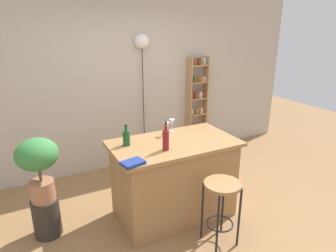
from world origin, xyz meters
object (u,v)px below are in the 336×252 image
Objects in this scene: wine_glass_left at (167,126)px; wine_glass_center at (172,123)px; cookbook at (133,163)px; plant_stool at (47,217)px; bottle_sauce_amber at (126,138)px; bar_stool at (222,198)px; spice_shelf at (197,104)px; pendant_globe_light at (142,43)px; potted_plant at (38,162)px; bottle_spirits_clear at (166,139)px.

wine_glass_left and wine_glass_center have the same top height.
plant_stool is at bearing 128.83° from cookbook.
wine_glass_left is at bearing 8.27° from bottle_sauce_amber.
cookbook is (0.80, -0.63, 0.76)m from plant_stool.
plant_stool is at bearing 149.04° from bar_stool.
spice_shelf is 0.82× the size of pendant_globe_light.
wine_glass_center is at bearing 93.50° from bar_stool.
potted_plant is (-1.62, 0.97, 0.35)m from bar_stool.
pendant_globe_light is (0.78, 1.38, 0.92)m from bottle_sauce_amber.
bottle_sauce_amber is 0.54m from wine_glass_left.
cookbook is (-0.76, -0.63, -0.10)m from wine_glass_center.
wine_glass_center is (1.56, 0.00, 0.86)m from plant_stool.
wine_glass_center is 1.53m from pendant_globe_light.
bottle_sauce_amber is at bearing -171.73° from wine_glass_left.
spice_shelf is at bearing 36.88° from bottle_sauce_amber.
spice_shelf is 7.20× the size of bottle_sauce_amber.
plant_stool is 2.73m from pendant_globe_light.
bottle_spirits_clear is (-0.38, 0.51, 0.54)m from bar_stool.
potted_plant is 1.57m from wine_glass_center.
spice_shelf is 2.22m from bottle_spirits_clear.
wine_glass_center reaches higher than plant_stool.
wine_glass_center is 1.00m from cookbook.
bar_stool is 3.00× the size of bottle_sauce_amber.
pendant_globe_light is (0.13, 1.23, 0.89)m from wine_glass_center.
bar_stool is 1.06m from wine_glass_left.
bottle_spirits_clear is at bearing 126.96° from bar_stool.
pendant_globe_light is at bearing 83.79° from wine_glass_center.
bar_stool is 3.41× the size of cookbook.
potted_plant is at bearing -179.91° from wine_glass_center.
spice_shelf is 1.66m from wine_glass_center.
bottle_sauce_amber is 0.67m from wine_glass_center.
wine_glass_left is at bearing -100.75° from pendant_globe_light.
bottle_spirits_clear is (1.24, -0.46, 0.19)m from potted_plant.
plant_stool is 1.68m from wine_glass_left.
bottle_spirits_clear is at bearing -131.41° from spice_shelf.
potted_plant reaches higher than bar_stool.
wine_glass_center is (0.32, 0.47, -0.00)m from bottle_spirits_clear.
wine_glass_center reaches higher than bar_stool.
bottle_spirits_clear is 1.95× the size of wine_glass_center.
potted_plant is (-2.70, -1.20, -0.01)m from spice_shelf.
spice_shelf is 8.18× the size of cookbook.
bottle_spirits_clear is 0.15× the size of pendant_globe_light.
wine_glass_center is 0.08× the size of pendant_globe_light.
wine_glass_center is at bearing 0.09° from potted_plant.
cookbook is (-0.82, 0.34, 0.43)m from bar_stool.
plant_stool is 2.68× the size of wine_glass_center.
bottle_spirits_clear reaches higher than cookbook.
bottle_spirits_clear is 0.57m from wine_glass_center.
pendant_globe_light is at bearing 36.12° from potted_plant.
potted_plant is at bearing 177.28° from wine_glass_left.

